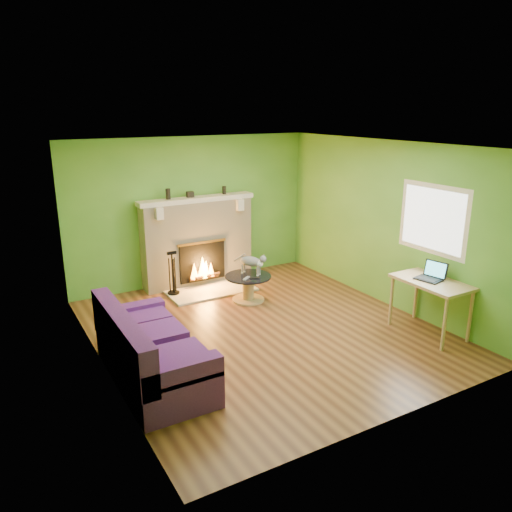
{
  "coord_description": "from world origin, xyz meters",
  "views": [
    {
      "loc": [
        -3.39,
        -5.63,
        3.08
      ],
      "look_at": [
        0.09,
        0.4,
        0.99
      ],
      "focal_mm": 35.0,
      "sensor_mm": 36.0,
      "label": 1
    }
  ],
  "objects_px": {
    "coffee_table": "(248,286)",
    "desk": "(431,287)",
    "cat": "(251,264)",
    "sofa": "(148,352)"
  },
  "relations": [
    {
      "from": "sofa",
      "to": "coffee_table",
      "type": "distance_m",
      "value": 2.73
    },
    {
      "from": "desk",
      "to": "cat",
      "type": "bearing_deg",
      "value": 122.22
    },
    {
      "from": "desk",
      "to": "cat",
      "type": "xyz_separation_m",
      "value": [
        -1.51,
        2.4,
        -0.08
      ]
    },
    {
      "from": "sofa",
      "to": "cat",
      "type": "height_order",
      "value": "sofa"
    },
    {
      "from": "coffee_table",
      "to": "desk",
      "type": "height_order",
      "value": "desk"
    },
    {
      "from": "cat",
      "to": "coffee_table",
      "type": "bearing_deg",
      "value": 179.52
    },
    {
      "from": "sofa",
      "to": "cat",
      "type": "bearing_deg",
      "value": 35.56
    },
    {
      "from": "desk",
      "to": "sofa",
      "type": "bearing_deg",
      "value": 168.68
    },
    {
      "from": "coffee_table",
      "to": "cat",
      "type": "xyz_separation_m",
      "value": [
        0.08,
        0.05,
        0.36
      ]
    },
    {
      "from": "sofa",
      "to": "desk",
      "type": "distance_m",
      "value": 3.9
    }
  ]
}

